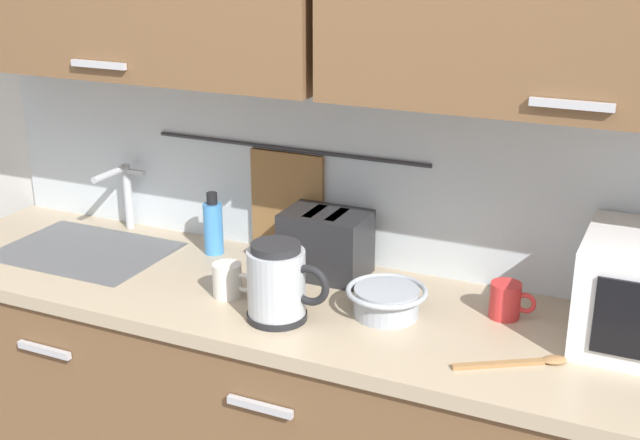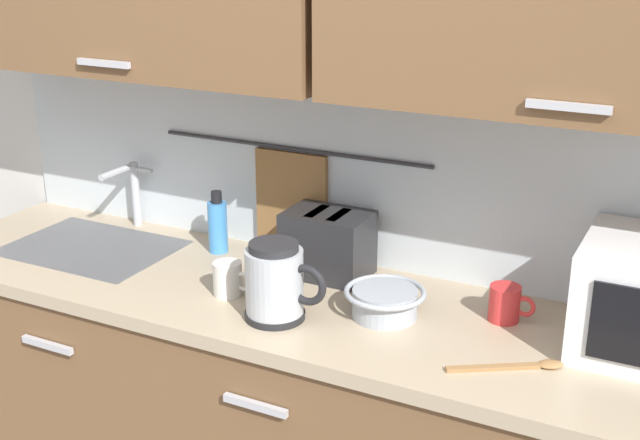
{
  "view_description": "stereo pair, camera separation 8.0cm",
  "coord_description": "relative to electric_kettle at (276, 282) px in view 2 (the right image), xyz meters",
  "views": [
    {
      "loc": [
        0.88,
        -1.56,
        1.87
      ],
      "look_at": [
        0.01,
        0.33,
        1.12
      ],
      "focal_mm": 46.59,
      "sensor_mm": 36.0,
      "label": 1
    },
    {
      "loc": [
        0.95,
        -1.52,
        1.87
      ],
      "look_at": [
        0.01,
        0.33,
        1.12
      ],
      "focal_mm": 46.59,
      "sensor_mm": 36.0,
      "label": 2
    }
  ],
  "objects": [
    {
      "name": "mug_near_sink",
      "position": [
        -0.19,
        0.07,
        -0.05
      ],
      "size": [
        0.12,
        0.08,
        0.09
      ],
      "color": "silver",
      "rests_on": "counter_unit"
    },
    {
      "name": "dish_soap_bottle",
      "position": [
        -0.39,
        0.32,
        -0.01
      ],
      "size": [
        0.06,
        0.06,
        0.2
      ],
      "color": "#3F8CD8",
      "rests_on": "counter_unit"
    },
    {
      "name": "wooden_spoon",
      "position": [
        0.63,
        0.03,
        -0.1
      ],
      "size": [
        0.25,
        0.17,
        0.01
      ],
      "color": "#9E7042",
      "rests_on": "counter_unit"
    },
    {
      "name": "electric_kettle",
      "position": [
        0.0,
        0.0,
        0.0
      ],
      "size": [
        0.23,
        0.16,
        0.21
      ],
      "color": "black",
      "rests_on": "counter_unit"
    },
    {
      "name": "mug_by_kettle",
      "position": [
        0.53,
        0.26,
        -0.05
      ],
      "size": [
        0.12,
        0.08,
        0.09
      ],
      "color": "red",
      "rests_on": "counter_unit"
    },
    {
      "name": "counter_unit",
      "position": [
        0.02,
        0.15,
        -0.54
      ],
      "size": [
        2.53,
        0.64,
        0.9
      ],
      "color": "brown",
      "rests_on": "ground"
    },
    {
      "name": "back_wall_assembly",
      "position": [
        0.03,
        0.38,
        0.52
      ],
      "size": [
        3.7,
        0.41,
        2.5
      ],
      "color": "silver",
      "rests_on": "ground"
    },
    {
      "name": "toaster",
      "position": [
        -0.01,
        0.32,
        -0.01
      ],
      "size": [
        0.26,
        0.17,
        0.19
      ],
      "color": "#232326",
      "rests_on": "counter_unit"
    },
    {
      "name": "mixing_bowl",
      "position": [
        0.25,
        0.14,
        -0.06
      ],
      "size": [
        0.21,
        0.21,
        0.08
      ],
      "color": "#A5ADB7",
      "rests_on": "counter_unit"
    },
    {
      "name": "sink_faucet",
      "position": [
        -0.77,
        0.37,
        0.04
      ],
      "size": [
        0.09,
        0.17,
        0.22
      ],
      "color": "#B2B5BA",
      "rests_on": "counter_unit"
    }
  ]
}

